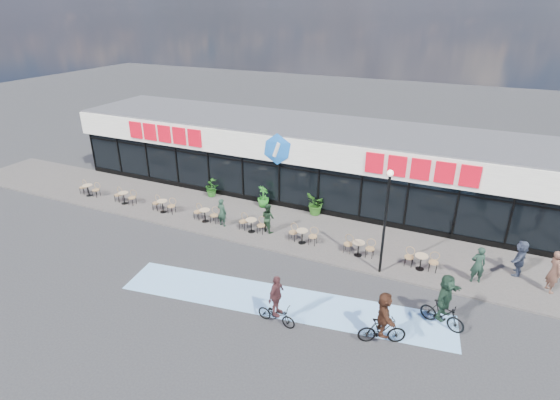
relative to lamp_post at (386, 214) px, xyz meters
name	(u,v)px	position (x,y,z in m)	size (l,w,h in m)	color
ground	(219,263)	(-7.25, -2.30, -3.09)	(120.00, 120.00, 0.00)	#28282B
sidewalk	(261,223)	(-7.25, 2.20, -3.04)	(44.00, 5.00, 0.10)	#524C49
bike_lane	(282,302)	(-3.25, -3.80, -3.08)	(14.00, 2.20, 0.01)	#7DB5ED
building	(298,157)	(-7.25, 7.63, -0.75)	(30.60, 6.57, 4.75)	black
lamp_post	(386,214)	(0.00, 0.00, 0.00)	(0.28, 0.28, 5.01)	black
bistro_set_0	(89,189)	(-19.10, 1.08, -2.53)	(1.54, 0.62, 0.90)	tan
bistro_set_1	(125,196)	(-16.13, 1.08, -2.53)	(1.54, 0.62, 0.90)	tan
bistro_set_2	(164,205)	(-13.16, 1.08, -2.53)	(1.54, 0.62, 0.90)	tan
bistro_set_3	(206,214)	(-10.20, 1.08, -2.53)	(1.54, 0.62, 0.90)	tan
bistro_set_4	(252,223)	(-7.23, 1.08, -2.53)	(1.54, 0.62, 0.90)	tan
bistro_set_5	(303,234)	(-4.26, 1.08, -2.53)	(1.54, 0.62, 0.90)	tan
bistro_set_6	(359,246)	(-1.30, 1.08, -2.53)	(1.54, 0.62, 0.90)	tan
bistro_set_7	(421,260)	(1.67, 1.08, -2.53)	(1.54, 0.62, 0.90)	tan
potted_plant_left	(211,188)	(-11.88, 4.21, -2.46)	(0.95, 0.82, 1.06)	#24611B
potted_plant_mid	(263,197)	(-8.09, 4.19, -2.34)	(0.73, 0.73, 1.30)	#1E621C
potted_plant_right	(316,204)	(-4.79, 4.42, -2.33)	(1.19, 1.03, 1.32)	#275A19
patron_left	(222,212)	(-9.04, 0.98, -2.18)	(0.59, 0.39, 1.62)	#1C3225
patron_right	(268,218)	(-6.43, 1.43, -2.18)	(0.78, 0.61, 1.61)	black
pedestrian_a	(520,258)	(5.76, 2.42, -2.13)	(1.59, 0.51, 1.71)	#333B4F
pedestrian_b	(554,271)	(6.99, 1.57, -2.01)	(0.71, 0.47, 1.96)	brown
pedestrian_c	(478,265)	(4.04, 0.97, -2.11)	(0.64, 0.42, 1.76)	black
cyclist_a	(383,320)	(1.06, -4.48, -2.09)	(1.82, 1.67, 2.17)	black
cyclist_b	(444,303)	(2.97, -2.63, -2.00)	(1.85, 1.81, 2.31)	black
cyclist_c	(276,306)	(-2.89, -5.13, -2.24)	(1.69, 1.05, 2.17)	black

